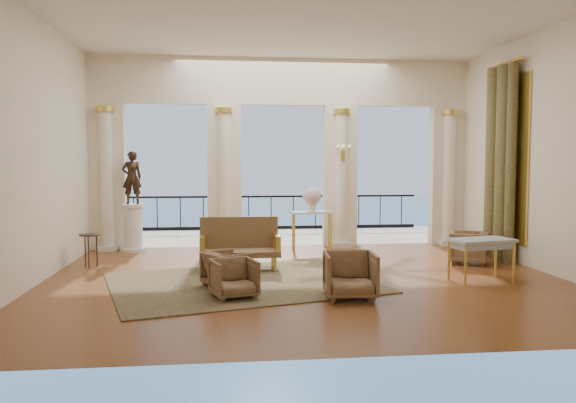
{
  "coord_description": "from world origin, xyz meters",
  "views": [
    {
      "loc": [
        -1.36,
        -9.61,
        2.04
      ],
      "look_at": [
        -0.23,
        0.6,
        1.32
      ],
      "focal_mm": 35.0,
      "sensor_mm": 36.0,
      "label": 1
    }
  ],
  "objects": [
    {
      "name": "room_walls",
      "position": [
        0.0,
        -1.12,
        2.88
      ],
      "size": [
        9.0,
        9.0,
        9.0
      ],
      "color": "white",
      "rests_on": "ground"
    },
    {
      "name": "sea",
      "position": [
        0.0,
        60.0,
        -6.0
      ],
      "size": [
        160.0,
        160.0,
        0.0
      ],
      "primitive_type": "plane",
      "color": "#265F94",
      "rests_on": "ground"
    },
    {
      "name": "armchair_a",
      "position": [
        -1.26,
        -1.24,
        0.32
      ],
      "size": [
        0.77,
        0.75,
        0.65
      ],
      "primitive_type": "imported",
      "rotation": [
        0.0,
        0.0,
        0.29
      ],
      "color": "#4A351D",
      "rests_on": "ground"
    },
    {
      "name": "console_table",
      "position": [
        0.6,
        3.13,
        0.75
      ],
      "size": [
        1.01,
        0.54,
        0.91
      ],
      "rotation": [
        0.0,
        0.0,
        0.18
      ],
      "color": "silver",
      "rests_on": "ground"
    },
    {
      "name": "settee",
      "position": [
        -1.12,
        0.98,
        0.49
      ],
      "size": [
        1.51,
        0.67,
        0.99
      ],
      "rotation": [
        0.0,
        0.0,
        0.02
      ],
      "color": "#4A351D",
      "rests_on": "ground"
    },
    {
      "name": "arcade",
      "position": [
        -0.0,
        3.82,
        2.58
      ],
      "size": [
        9.0,
        0.56,
        4.5
      ],
      "color": "#F0E5C7",
      "rests_on": "ground"
    },
    {
      "name": "statue",
      "position": [
        -3.5,
        3.5,
        1.69
      ],
      "size": [
        0.51,
        0.42,
        1.21
      ],
      "primitive_type": "imported",
      "rotation": [
        0.0,
        0.0,
        3.48
      ],
      "color": "black",
      "rests_on": "pedestal"
    },
    {
      "name": "rug",
      "position": [
        -1.11,
        -0.24,
        0.01
      ],
      "size": [
        4.96,
        4.31,
        0.02
      ],
      "primitive_type": "cube",
      "rotation": [
        0.0,
        0.0,
        0.27
      ],
      "color": "#30331B",
      "rests_on": "ground"
    },
    {
      "name": "floor",
      "position": [
        0.0,
        0.0,
        0.0
      ],
      "size": [
        9.0,
        9.0,
        0.0
      ],
      "primitive_type": "plane",
      "color": "#492510",
      "rests_on": "ground"
    },
    {
      "name": "terrace",
      "position": [
        0.0,
        5.8,
        -0.05
      ],
      "size": [
        10.0,
        3.6,
        0.1
      ],
      "primitive_type": "cube",
      "color": "beige",
      "rests_on": "ground"
    },
    {
      "name": "balustrade",
      "position": [
        0.0,
        7.4,
        0.41
      ],
      "size": [
        9.0,
        0.06,
        1.03
      ],
      "color": "black",
      "rests_on": "terrace"
    },
    {
      "name": "urn",
      "position": [
        0.6,
        3.13,
        1.22
      ],
      "size": [
        0.42,
        0.42,
        0.55
      ],
      "color": "white",
      "rests_on": "console_table"
    },
    {
      "name": "headland",
      "position": [
        -30.0,
        70.0,
        -3.0
      ],
      "size": [
        22.0,
        18.0,
        6.0
      ],
      "primitive_type": "cube",
      "color": "black",
      "rests_on": "sea"
    },
    {
      "name": "armchair_c",
      "position": [
        3.5,
        1.11,
        0.36
      ],
      "size": [
        0.93,
        0.94,
        0.72
      ],
      "primitive_type": "imported",
      "rotation": [
        0.0,
        0.0,
        -2.14
      ],
      "color": "#4A351D",
      "rests_on": "ground"
    },
    {
      "name": "pedestal",
      "position": [
        -3.5,
        3.5,
        0.52
      ],
      "size": [
        0.59,
        0.59,
        1.09
      ],
      "color": "silver",
      "rests_on": "ground"
    },
    {
      "name": "palm_tree",
      "position": [
        2.0,
        6.6,
        4.09
      ],
      "size": [
        2.0,
        2.0,
        4.5
      ],
      "color": "#4C3823",
      "rests_on": "terrace"
    },
    {
      "name": "curtain",
      "position": [
        4.28,
        1.5,
        2.02
      ],
      "size": [
        0.33,
        1.4,
        4.09
      ],
      "color": "#484723",
      "rests_on": "ground"
    },
    {
      "name": "wall_sconce",
      "position": [
        1.4,
        3.51,
        2.23
      ],
      "size": [
        0.3,
        0.11,
        0.33
      ],
      "color": "gold",
      "rests_on": "arcade"
    },
    {
      "name": "armchair_b",
      "position": [
        0.47,
        -1.48,
        0.39
      ],
      "size": [
        0.8,
        0.76,
        0.77
      ],
      "primitive_type": "imported",
      "rotation": [
        0.0,
        0.0,
        -0.07
      ],
      "color": "#4A351D",
      "rests_on": "ground"
    },
    {
      "name": "window_frame",
      "position": [
        4.47,
        1.5,
        2.1
      ],
      "size": [
        0.04,
        1.6,
        3.4
      ],
      "primitive_type": "cube",
      "color": "gold",
      "rests_on": "room_walls"
    },
    {
      "name": "game_table",
      "position": [
        3.0,
        -0.47,
        0.65
      ],
      "size": [
        1.15,
        0.77,
        0.73
      ],
      "rotation": [
        0.0,
        0.0,
        0.19
      ],
      "color": "#91A6BA",
      "rests_on": "ground"
    },
    {
      "name": "armchair_d",
      "position": [
        -1.37,
        -0.51,
        0.33
      ],
      "size": [
        0.84,
        0.85,
        0.65
      ],
      "primitive_type": "imported",
      "rotation": [
        0.0,
        0.0,
        2.12
      ],
      "color": "#4A351D",
      "rests_on": "ground"
    },
    {
      "name": "side_table",
      "position": [
        -4.0,
        1.55,
        0.56
      ],
      "size": [
        0.4,
        0.4,
        0.65
      ],
      "color": "black",
      "rests_on": "ground"
    }
  ]
}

